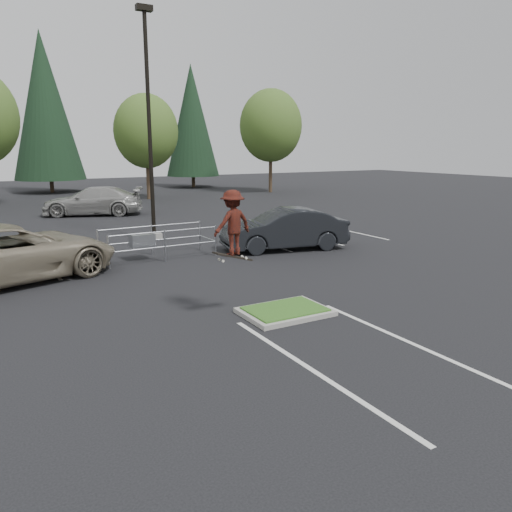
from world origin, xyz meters
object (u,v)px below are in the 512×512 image
light_pole (150,139)px  skateboarder (232,223)px  decid_c (146,134)px  decid_d (270,128)px  conif_b (45,106)px  cart_corral (146,240)px  car_r_charc (284,229)px  conif_c (192,121)px  car_l_tan (7,253)px  car_far_silver (95,201)px

light_pole → skateboarder: 11.74m
decid_c → decid_d: 12.03m
light_pole → skateboarder: bearing=-98.5°
decid_d → skateboarder: (-19.19, -29.74, -3.52)m
conif_b → cart_corral: 33.29m
light_pole → decid_c: 18.67m
skateboarder → car_r_charc: bearing=-141.8°
conif_c → car_l_tan: 38.59m
decid_d → light_pole: bearing=-133.7°
skateboarder → car_far_silver: size_ratio=0.30×
decid_d → cart_corral: bearing=-130.6°
car_l_tan → skateboarder: bearing=-160.8°
car_r_charc → conif_b: bearing=-160.3°
cart_corral → car_r_charc: (5.64, -0.99, 0.10)m
decid_c → skateboarder: 30.25m
decid_c → conif_b: conif_b is taller
cart_corral → car_far_silver: car_far_silver is taller
conif_c → car_r_charc: (-9.50, -32.50, -5.99)m
light_pole → conif_c: size_ratio=0.81×
conif_b → conif_c: bearing=-4.1°
decid_d → car_r_charc: bearing=-120.0°
conif_c → car_l_tan: bearing=-121.5°
car_l_tan → cart_corral: bearing=-95.8°
decid_c → conif_b: size_ratio=0.58×
car_l_tan → car_far_silver: bearing=-38.9°
light_pole → cart_corral: bearing=-112.2°
car_l_tan → car_r_charc: size_ratio=1.29×
decid_d → cart_corral: decid_d is taller
decid_d → conif_b: 20.76m
conif_b → skateboarder: conif_b is taller
light_pole → decid_d: bearing=46.3°
light_pole → conif_c: 30.72m
skateboarder → car_l_tan: skateboarder is taller
skateboarder → decid_d: bearing=-133.0°
conif_c → cart_corral: bearing=-115.7°
cart_corral → decid_d: bearing=48.2°
car_r_charc → car_far_silver: (-4.52, 15.00, 0.02)m
car_l_tan → car_r_charc: (10.45, 0.00, -0.08)m
car_r_charc → car_l_tan: bearing=-78.0°
car_l_tan → car_r_charc: car_l_tan is taller
car_r_charc → decid_d: bearing=162.0°
decid_c → conif_c: bearing=50.4°
decid_c → car_r_charc: decid_c is taller
light_pole → conif_c: conif_c is taller
decid_d → conif_b: bearing=150.5°
conif_b → car_l_tan: (-5.95, -33.50, -6.91)m
car_r_charc → car_far_silver: bearing=-151.2°
car_l_tan → decid_d: bearing=-63.1°
decid_c → car_r_charc: (-1.49, -22.83, -4.39)m
decid_d → skateboarder: bearing=-122.8°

